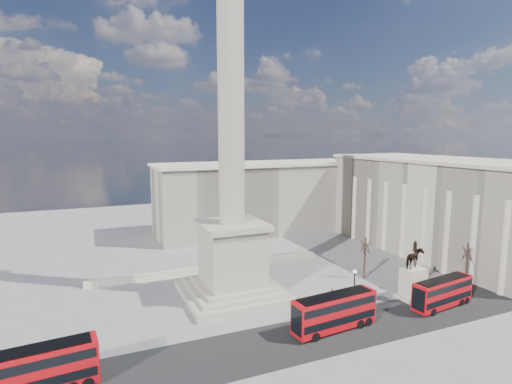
{
  "coord_description": "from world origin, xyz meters",
  "views": [
    {
      "loc": [
        -18.41,
        -47.2,
        22.94
      ],
      "look_at": [
        3.04,
        3.45,
        15.17
      ],
      "focal_mm": 28.0,
      "sensor_mm": 36.0,
      "label": 1
    }
  ],
  "objects_px": {
    "nelsons_column": "(232,208)",
    "pedestrian_crossing": "(347,303)",
    "equestrian_statue": "(413,279)",
    "pedestrian_walking": "(332,294)",
    "red_bus_b": "(335,312)",
    "red_bus_c": "(443,292)",
    "victorian_lamp": "(354,288)",
    "pedestrian_standing": "(418,284)",
    "red_bus_a": "(33,372)"
  },
  "relations": [
    {
      "from": "red_bus_b",
      "to": "pedestrian_crossing",
      "type": "xyz_separation_m",
      "value": [
        5.01,
        4.41,
        -1.54
      ]
    },
    {
      "from": "nelsons_column",
      "to": "equestrian_statue",
      "type": "distance_m",
      "value": 27.55
    },
    {
      "from": "equestrian_statue",
      "to": "pedestrian_crossing",
      "type": "distance_m",
      "value": 10.74
    },
    {
      "from": "red_bus_a",
      "to": "victorian_lamp",
      "type": "relative_size",
      "value": 1.86
    },
    {
      "from": "red_bus_a",
      "to": "red_bus_b",
      "type": "bearing_deg",
      "value": -5.3
    },
    {
      "from": "red_bus_a",
      "to": "equestrian_statue",
      "type": "relative_size",
      "value": 1.31
    },
    {
      "from": "pedestrian_standing",
      "to": "equestrian_statue",
      "type": "bearing_deg",
      "value": 26.42
    },
    {
      "from": "equestrian_statue",
      "to": "pedestrian_walking",
      "type": "distance_m",
      "value": 11.69
    },
    {
      "from": "red_bus_b",
      "to": "red_bus_c",
      "type": "xyz_separation_m",
      "value": [
        16.97,
        -0.29,
        -0.21
      ]
    },
    {
      "from": "victorian_lamp",
      "to": "pedestrian_standing",
      "type": "bearing_deg",
      "value": 11.91
    },
    {
      "from": "red_bus_c",
      "to": "red_bus_b",
      "type": "bearing_deg",
      "value": 171.5
    },
    {
      "from": "red_bus_a",
      "to": "equestrian_statue",
      "type": "bearing_deg",
      "value": -0.92
    },
    {
      "from": "red_bus_a",
      "to": "pedestrian_walking",
      "type": "bearing_deg",
      "value": 6.57
    },
    {
      "from": "pedestrian_walking",
      "to": "nelsons_column",
      "type": "bearing_deg",
      "value": 147.56
    },
    {
      "from": "nelsons_column",
      "to": "pedestrian_standing",
      "type": "relative_size",
      "value": 26.23
    },
    {
      "from": "equestrian_statue",
      "to": "pedestrian_crossing",
      "type": "bearing_deg",
      "value": 175.26
    },
    {
      "from": "pedestrian_walking",
      "to": "victorian_lamp",
      "type": "bearing_deg",
      "value": -92.95
    },
    {
      "from": "red_bus_b",
      "to": "pedestrian_walking",
      "type": "height_order",
      "value": "red_bus_b"
    },
    {
      "from": "red_bus_c",
      "to": "victorian_lamp",
      "type": "height_order",
      "value": "victorian_lamp"
    },
    {
      "from": "red_bus_c",
      "to": "pedestrian_walking",
      "type": "distance_m",
      "value": 14.61
    },
    {
      "from": "pedestrian_crossing",
      "to": "pedestrian_standing",
      "type": "bearing_deg",
      "value": -94.21
    },
    {
      "from": "victorian_lamp",
      "to": "pedestrian_crossing",
      "type": "relative_size",
      "value": 3.89
    },
    {
      "from": "pedestrian_standing",
      "to": "red_bus_b",
      "type": "bearing_deg",
      "value": 9.45
    },
    {
      "from": "equestrian_statue",
      "to": "nelsons_column",
      "type": "bearing_deg",
      "value": 154.41
    },
    {
      "from": "pedestrian_walking",
      "to": "equestrian_statue",
      "type": "bearing_deg",
      "value": -23.51
    },
    {
      "from": "pedestrian_standing",
      "to": "pedestrian_crossing",
      "type": "xyz_separation_m",
      "value": [
        -13.59,
        -1.21,
        -0.19
      ]
    },
    {
      "from": "nelsons_column",
      "to": "pedestrian_crossing",
      "type": "relative_size",
      "value": 32.64
    },
    {
      "from": "pedestrian_walking",
      "to": "pedestrian_standing",
      "type": "bearing_deg",
      "value": -10.96
    },
    {
      "from": "victorian_lamp",
      "to": "equestrian_statue",
      "type": "relative_size",
      "value": 0.7
    },
    {
      "from": "red_bus_b",
      "to": "pedestrian_standing",
      "type": "relative_size",
      "value": 5.8
    },
    {
      "from": "red_bus_c",
      "to": "pedestrian_standing",
      "type": "relative_size",
      "value": 5.28
    },
    {
      "from": "red_bus_a",
      "to": "red_bus_b",
      "type": "distance_m",
      "value": 31.48
    },
    {
      "from": "red_bus_a",
      "to": "pedestrian_standing",
      "type": "relative_size",
      "value": 5.82
    },
    {
      "from": "nelsons_column",
      "to": "red_bus_b",
      "type": "relative_size",
      "value": 4.52
    },
    {
      "from": "red_bus_a",
      "to": "pedestrian_standing",
      "type": "distance_m",
      "value": 50.4
    },
    {
      "from": "red_bus_b",
      "to": "victorian_lamp",
      "type": "xyz_separation_m",
      "value": [
        4.73,
        2.69,
        1.2
      ]
    },
    {
      "from": "victorian_lamp",
      "to": "pedestrian_standing",
      "type": "xyz_separation_m",
      "value": [
        13.87,
        2.93,
        -2.55
      ]
    },
    {
      "from": "red_bus_a",
      "to": "red_bus_b",
      "type": "relative_size",
      "value": 1.0
    },
    {
      "from": "red_bus_c",
      "to": "pedestrian_crossing",
      "type": "xyz_separation_m",
      "value": [
        -11.96,
        4.7,
        -1.33
      ]
    },
    {
      "from": "nelsons_column",
      "to": "victorian_lamp",
      "type": "height_order",
      "value": "nelsons_column"
    },
    {
      "from": "victorian_lamp",
      "to": "equestrian_statue",
      "type": "bearing_deg",
      "value": 4.49
    },
    {
      "from": "red_bus_a",
      "to": "equestrian_statue",
      "type": "distance_m",
      "value": 47.1
    },
    {
      "from": "red_bus_c",
      "to": "victorian_lamp",
      "type": "xyz_separation_m",
      "value": [
        -12.24,
        2.98,
        1.41
      ]
    },
    {
      "from": "nelsons_column",
      "to": "victorian_lamp",
      "type": "xyz_separation_m",
      "value": [
        12.39,
        -11.93,
        -9.42
      ]
    },
    {
      "from": "nelsons_column",
      "to": "pedestrian_standing",
      "type": "xyz_separation_m",
      "value": [
        26.27,
        -9.01,
        -11.97
      ]
    },
    {
      "from": "red_bus_b",
      "to": "equestrian_statue",
      "type": "xyz_separation_m",
      "value": [
        15.49,
        3.54,
        0.64
      ]
    },
    {
      "from": "pedestrian_walking",
      "to": "pedestrian_standing",
      "type": "xyz_separation_m",
      "value": [
        13.87,
        -1.97,
        0.17
      ]
    },
    {
      "from": "nelsons_column",
      "to": "victorian_lamp",
      "type": "distance_m",
      "value": 19.61
    },
    {
      "from": "pedestrian_crossing",
      "to": "nelsons_column",
      "type": "bearing_deg",
      "value": 41.81
    },
    {
      "from": "equestrian_statue",
      "to": "pedestrian_walking",
      "type": "xyz_separation_m",
      "value": [
        -10.76,
        4.05,
        -2.16
      ]
    }
  ]
}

